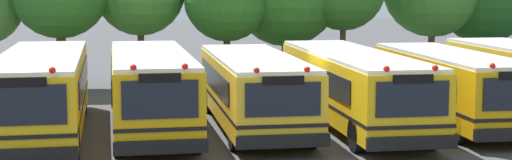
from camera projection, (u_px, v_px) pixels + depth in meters
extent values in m
plane|color=#424244|center=(305.00, 126.00, 26.25)|extent=(160.00, 160.00, 0.00)
cube|color=yellow|center=(42.00, 91.00, 24.68)|extent=(2.74, 11.14, 2.10)
cube|color=white|center=(41.00, 56.00, 24.55)|extent=(2.68, 10.92, 0.12)
cube|color=black|center=(26.00, 156.00, 19.31)|extent=(2.56, 0.21, 0.36)
cube|color=black|center=(24.00, 105.00, 19.21)|extent=(2.06, 0.10, 1.01)
cube|color=black|center=(84.00, 78.00, 25.17)|extent=(0.22, 8.65, 0.76)
cube|color=black|center=(1.00, 80.00, 24.70)|extent=(0.22, 8.65, 0.76)
cube|color=black|center=(43.00, 104.00, 24.73)|extent=(2.77, 11.25, 0.10)
sphere|color=red|center=(52.00, 70.00, 19.40)|extent=(0.18, 0.18, 0.18)
cube|color=black|center=(23.00, 82.00, 19.13)|extent=(1.13, 0.10, 0.24)
cylinder|color=black|center=(74.00, 143.00, 20.96)|extent=(0.30, 1.01, 1.00)
cylinder|color=black|center=(83.00, 101.00, 28.65)|extent=(0.30, 1.01, 1.00)
cylinder|color=black|center=(20.00, 102.00, 28.24)|extent=(0.30, 1.01, 1.00)
cube|color=#EAA80C|center=(151.00, 88.00, 25.35)|extent=(2.56, 10.42, 2.09)
cube|color=white|center=(150.00, 54.00, 25.22)|extent=(2.51, 10.21, 0.12)
cube|color=black|center=(161.00, 147.00, 20.32)|extent=(2.47, 0.19, 0.36)
cube|color=black|center=(160.00, 100.00, 20.22)|extent=(1.98, 0.09, 1.00)
cube|color=black|center=(187.00, 76.00, 25.82)|extent=(0.15, 8.10, 0.75)
cube|color=black|center=(112.00, 77.00, 25.39)|extent=(0.15, 8.10, 0.75)
cube|color=black|center=(151.00, 101.00, 25.40)|extent=(2.59, 10.52, 0.10)
sphere|color=red|center=(185.00, 67.00, 20.40)|extent=(0.18, 0.18, 0.18)
sphere|color=red|center=(133.00, 68.00, 20.16)|extent=(0.18, 0.18, 0.18)
cube|color=black|center=(160.00, 78.00, 20.14)|extent=(1.09, 0.10, 0.24)
cylinder|color=black|center=(196.00, 136.00, 21.95)|extent=(0.29, 1.00, 1.00)
cylinder|color=black|center=(119.00, 139.00, 21.57)|extent=(0.29, 1.00, 1.00)
cylinder|color=black|center=(176.00, 99.00, 28.96)|extent=(0.29, 1.00, 1.00)
cylinder|color=black|center=(117.00, 101.00, 28.58)|extent=(0.29, 1.00, 1.00)
cube|color=yellow|center=(253.00, 88.00, 25.91)|extent=(2.55, 9.93, 1.93)
cube|color=white|center=(253.00, 57.00, 25.79)|extent=(2.50, 9.73, 0.12)
cube|color=black|center=(283.00, 141.00, 21.08)|extent=(2.57, 0.17, 0.36)
cube|color=black|center=(283.00, 99.00, 21.00)|extent=(2.07, 0.06, 0.93)
cube|color=black|center=(289.00, 77.00, 26.38)|extent=(0.06, 7.74, 0.69)
cube|color=black|center=(214.00, 79.00, 25.96)|extent=(0.06, 7.74, 0.69)
cube|color=black|center=(253.00, 100.00, 25.96)|extent=(2.57, 10.03, 0.10)
sphere|color=red|center=(307.00, 70.00, 21.18)|extent=(0.18, 0.18, 0.18)
sphere|color=red|center=(257.00, 71.00, 20.95)|extent=(0.18, 0.18, 0.18)
cube|color=black|center=(283.00, 80.00, 20.92)|extent=(1.14, 0.08, 0.24)
cylinder|color=black|center=(311.00, 131.00, 22.71)|extent=(0.28, 1.00, 1.00)
cylinder|color=black|center=(235.00, 133.00, 22.34)|extent=(0.28, 1.00, 1.00)
cylinder|color=black|center=(269.00, 98.00, 29.29)|extent=(0.28, 1.00, 1.00)
cylinder|color=black|center=(210.00, 100.00, 28.93)|extent=(0.28, 1.00, 1.00)
cube|color=yellow|center=(352.00, 85.00, 26.43)|extent=(2.54, 11.47, 2.00)
cube|color=white|center=(352.00, 54.00, 26.31)|extent=(2.49, 11.24, 0.12)
cube|color=black|center=(412.00, 143.00, 20.85)|extent=(2.52, 0.18, 0.36)
cube|color=black|center=(413.00, 99.00, 20.76)|extent=(2.02, 0.07, 0.96)
cube|color=black|center=(385.00, 74.00, 26.89)|extent=(0.10, 8.94, 0.72)
cube|color=black|center=(314.00, 75.00, 26.49)|extent=(0.10, 8.94, 0.72)
cube|color=black|center=(352.00, 97.00, 26.48)|extent=(2.57, 11.59, 0.10)
sphere|color=red|center=(435.00, 68.00, 20.94)|extent=(0.18, 0.18, 0.18)
sphere|color=red|center=(387.00, 69.00, 20.72)|extent=(0.18, 0.18, 0.18)
cube|color=black|center=(413.00, 79.00, 20.68)|extent=(1.11, 0.09, 0.24)
cylinder|color=black|center=(430.00, 133.00, 22.47)|extent=(0.29, 1.00, 1.00)
cylinder|color=black|center=(357.00, 135.00, 22.12)|extent=(0.29, 1.00, 1.00)
cylinder|color=black|center=(350.00, 93.00, 30.56)|extent=(0.29, 1.00, 1.00)
cylinder|color=black|center=(296.00, 95.00, 30.21)|extent=(0.29, 1.00, 1.00)
cube|color=#EAA80C|center=(450.00, 85.00, 26.73)|extent=(2.65, 9.65, 1.95)
cube|color=white|center=(451.00, 55.00, 26.60)|extent=(2.60, 9.46, 0.12)
cube|color=black|center=(481.00, 74.00, 27.16)|extent=(0.23, 7.48, 0.70)
cube|color=black|center=(413.00, 75.00, 26.81)|extent=(0.23, 7.48, 0.70)
cube|color=black|center=(450.00, 96.00, 26.77)|extent=(2.68, 9.75, 0.10)
sphere|color=red|center=(492.00, 66.00, 21.93)|extent=(0.18, 0.18, 0.18)
cylinder|color=black|center=(459.00, 127.00, 23.34)|extent=(0.30, 1.01, 1.00)
cylinder|color=black|center=(446.00, 96.00, 29.92)|extent=(0.30, 1.01, 1.00)
cylinder|color=black|center=(392.00, 97.00, 29.62)|extent=(0.30, 1.01, 1.00)
cube|color=black|center=(500.00, 71.00, 27.64)|extent=(0.15, 8.31, 0.74)
cylinder|color=black|center=(465.00, 92.00, 30.98)|extent=(0.29, 1.00, 1.00)
cylinder|color=#4C3823|center=(62.00, 58.00, 35.05)|extent=(0.42, 0.42, 2.88)
cylinder|color=#4C3823|center=(141.00, 55.00, 36.40)|extent=(0.31, 0.31, 2.89)
cylinder|color=#4C3823|center=(227.00, 59.00, 36.10)|extent=(0.31, 0.31, 2.60)
sphere|color=#286623|center=(214.00, 3.00, 35.36)|extent=(2.71, 2.71, 2.71)
cylinder|color=#4C3823|center=(285.00, 58.00, 37.60)|extent=(0.38, 0.38, 2.43)
cylinder|color=#4C3823|center=(343.00, 52.00, 37.22)|extent=(0.28, 0.28, 3.05)
cylinder|color=#4C3823|center=(431.00, 52.00, 39.14)|extent=(0.33, 0.33, 2.74)
cylinder|color=#4C3823|center=(482.00, 54.00, 39.84)|extent=(0.36, 0.36, 2.39)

